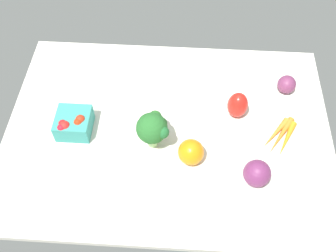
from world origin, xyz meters
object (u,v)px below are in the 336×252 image
broccoli_head (153,128)px  bell_pepper_orange (191,152)px  carrot_bunch (281,136)px  red_onion_center (257,173)px  bell_pepper_red (238,105)px  red_onion_near_basket (287,84)px  berry_basket (73,123)px

broccoli_head → bell_pepper_orange: broccoli_head is taller
bell_pepper_orange → carrot_bunch: bearing=-161.2°
red_onion_center → bell_pepper_red: (4.66, -24.01, 0.78)cm
red_onion_near_basket → bell_pepper_orange: size_ratio=0.77×
broccoli_head → berry_basket: broccoli_head is taller
broccoli_head → red_onion_center: bearing=160.4°
bell_pepper_orange → broccoli_head: bearing=-23.3°
broccoli_head → carrot_bunch: 40.69cm
bell_pepper_red → bell_pepper_orange: 23.15cm
red_onion_near_basket → carrot_bunch: (3.50, 19.81, -2.04)cm
red_onion_center → bell_pepper_orange: size_ratio=0.99×
red_onion_near_basket → red_onion_center: red_onion_center is taller
berry_basket → bell_pepper_orange: (-37.11, 8.56, 0.47)cm
carrot_bunch → berry_basket: bearing=0.9°
red_onion_near_basket → red_onion_center: bearing=70.3°
carrot_bunch → red_onion_center: bearing=59.5°
broccoli_head → red_onion_near_basket: bearing=-150.5°
broccoli_head → red_onion_center: size_ratio=1.66×
red_onion_center → carrot_bunch: bearing=-120.5°
red_onion_center → carrot_bunch: size_ratio=0.53×
red_onion_near_basket → bell_pepper_orange: bearing=42.9°
broccoli_head → red_onion_center: broccoli_head is taller
berry_basket → bell_pepper_red: bell_pepper_red is taller
carrot_bunch → bell_pepper_orange: bearing=18.8°
broccoli_head → bell_pepper_orange: bearing=156.7°
broccoli_head → berry_basket: size_ratio=1.24×
berry_basket → red_onion_center: 58.02cm
red_onion_near_basket → red_onion_center: (12.63, 35.32, 0.89)cm
red_onion_center → broccoli_head: bearing=-19.6°
red_onion_center → bell_pepper_orange: same height
bell_pepper_orange → red_onion_near_basket: bearing=-137.1°
red_onion_near_basket → berry_basket: berry_basket is taller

